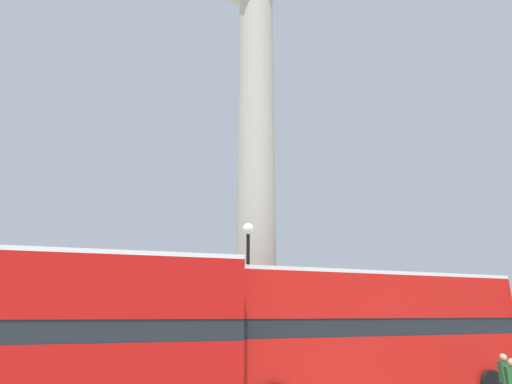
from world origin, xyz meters
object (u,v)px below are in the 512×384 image
(monument_column, at_px, (256,191))
(bus_c, at_px, (366,329))
(street_lamp, at_px, (248,287))
(equestrian_statue, at_px, (14,344))
(bus_b, at_px, (37,330))
(pedestrian_near_lamp, at_px, (507,379))

(monument_column, bearing_deg, bus_c, -71.01)
(monument_column, xyz_separation_m, street_lamp, (-1.50, -3.48, -5.10))
(monument_column, relative_size, equestrian_statue, 4.18)
(bus_b, xyz_separation_m, pedestrian_near_lamp, (13.60, -1.78, -1.54))
(bus_b, height_order, pedestrian_near_lamp, bus_b)
(bus_b, xyz_separation_m, equestrian_statue, (-2.40, 9.74, -0.91))
(street_lamp, bearing_deg, monument_column, 66.67)
(monument_column, xyz_separation_m, pedestrian_near_lamp, (5.44, -8.30, -8.02))
(bus_c, bearing_deg, street_lamp, 143.29)
(monument_column, height_order, street_lamp, monument_column)
(monument_column, bearing_deg, equestrian_statue, 163.04)
(bus_b, relative_size, bus_c, 0.91)
(bus_b, bearing_deg, equestrian_statue, 106.02)
(street_lamp, bearing_deg, bus_c, -35.05)
(equestrian_statue, xyz_separation_m, pedestrian_near_lamp, (16.00, -11.52, -0.63))
(bus_c, xyz_separation_m, equestrian_statue, (-12.61, 9.19, -0.81))
(equestrian_statue, xyz_separation_m, street_lamp, (9.06, -6.70, 2.29))
(bus_b, xyz_separation_m, street_lamp, (6.66, 3.04, 1.39))
(monument_column, relative_size, bus_c, 2.04)
(bus_b, distance_m, bus_c, 10.23)
(monument_column, distance_m, street_lamp, 6.35)
(pedestrian_near_lamp, bearing_deg, monument_column, 124.55)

